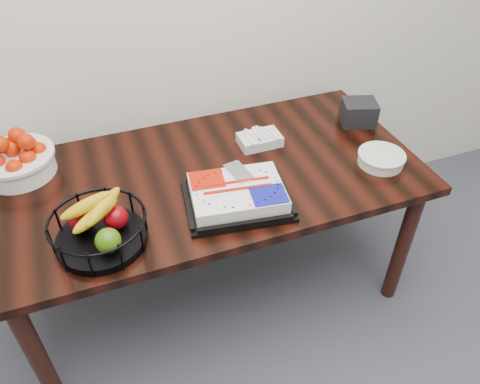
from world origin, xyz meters
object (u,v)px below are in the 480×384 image
object	(u,v)px
fruit_basket	(99,228)
plate_stack	(381,159)
tangerine_bowl	(15,156)
cake_tray	(237,195)
table	(211,188)
napkin_box	(359,112)

from	to	relation	value
fruit_basket	plate_stack	world-z (taller)	fruit_basket
tangerine_bowl	fruit_basket	world-z (taller)	tangerine_bowl
tangerine_bowl	plate_stack	size ratio (longest dim) A/B	1.56
cake_tray	fruit_basket	bearing A→B (deg)	-176.61
cake_tray	tangerine_bowl	xyz separation A→B (m)	(-0.80, 0.51, 0.05)
tangerine_bowl	fruit_basket	size ratio (longest dim) A/B	0.93
cake_tray	fruit_basket	size ratio (longest dim) A/B	1.32
table	fruit_basket	world-z (taller)	fruit_basket
cake_tray	plate_stack	xyz separation A→B (m)	(0.68, 0.02, -0.01)
plate_stack	napkin_box	xyz separation A→B (m)	(0.08, 0.33, 0.03)
table	tangerine_bowl	distance (m)	0.83
fruit_basket	plate_stack	size ratio (longest dim) A/B	1.67
table	fruit_basket	xyz separation A→B (m)	(-0.49, -0.26, 0.16)
table	plate_stack	size ratio (longest dim) A/B	8.82
napkin_box	table	bearing A→B (deg)	-171.01
fruit_basket	napkin_box	world-z (taller)	fruit_basket
tangerine_bowl	table	bearing A→B (deg)	-20.34
tangerine_bowl	plate_stack	distance (m)	1.55
napkin_box	fruit_basket	bearing A→B (deg)	-163.44
tangerine_bowl	napkin_box	bearing A→B (deg)	-5.65
table	plate_stack	xyz separation A→B (m)	(0.72, -0.20, 0.11)
fruit_basket	napkin_box	xyz separation A→B (m)	(1.29, 0.38, -0.02)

